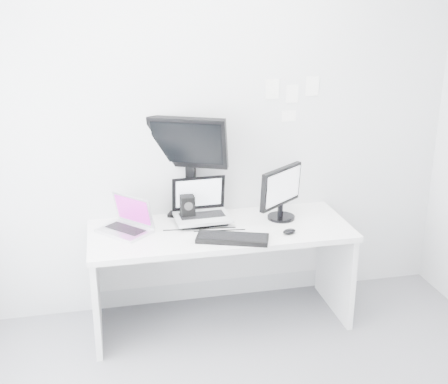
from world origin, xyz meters
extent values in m
plane|color=silver|center=(0.00, 1.60, 1.35)|extent=(3.60, 0.00, 3.60)
cube|color=white|center=(0.00, 1.25, 0.36)|extent=(1.80, 0.70, 0.73)
cube|color=silver|center=(-0.65, 1.32, 0.86)|extent=(0.42, 0.42, 0.26)
cube|color=black|center=(-0.20, 1.41, 0.83)|extent=(0.13, 0.13, 0.19)
cube|color=silver|center=(-0.10, 1.37, 0.89)|extent=(0.39, 0.31, 0.32)
cube|color=black|center=(-0.16, 1.56, 1.11)|extent=(0.59, 0.41, 0.76)
cube|color=black|center=(0.46, 1.33, 0.93)|extent=(0.46, 0.42, 0.39)
cube|color=black|center=(0.03, 1.03, 0.75)|extent=(0.50, 0.32, 0.03)
ellipsoid|color=black|center=(0.43, 1.06, 0.75)|extent=(0.11, 0.09, 0.03)
cube|color=white|center=(0.45, 1.59, 1.62)|extent=(0.10, 0.00, 0.14)
cube|color=white|center=(0.60, 1.59, 1.58)|extent=(0.09, 0.00, 0.13)
cube|color=white|center=(0.75, 1.59, 1.63)|extent=(0.10, 0.00, 0.14)
cube|color=white|center=(0.58, 1.59, 1.42)|extent=(0.11, 0.00, 0.08)
camera|label=1|loc=(-0.75, -2.31, 2.26)|focal=45.82mm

